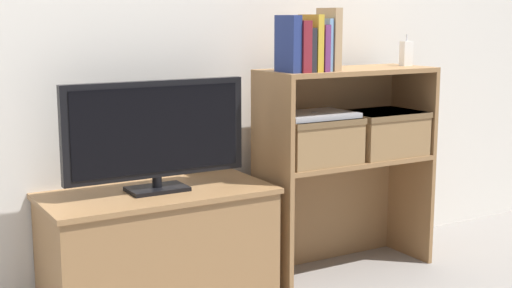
{
  "coord_description": "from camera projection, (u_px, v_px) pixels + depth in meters",
  "views": [
    {
      "loc": [
        -1.4,
        -2.24,
        1.09
      ],
      "look_at": [
        0.0,
        0.15,
        0.6
      ],
      "focal_mm": 50.0,
      "sensor_mm": 36.0,
      "label": 1
    }
  ],
  "objects": [
    {
      "name": "tv_stand",
      "position": [
        159.0,
        247.0,
        2.72
      ],
      "size": [
        0.87,
        0.42,
        0.45
      ],
      "color": "olive",
      "rests_on": "ground_plane"
    },
    {
      "name": "bookshelf_upper_tier",
      "position": [
        339.0,
        99.0,
        3.06
      ],
      "size": [
        0.76,
        0.31,
        0.38
      ],
      "color": "olive",
      "rests_on": "bookshelf_lower_tier"
    },
    {
      "name": "book_navy",
      "position": [
        288.0,
        44.0,
        2.76
      ],
      "size": [
        0.04,
        0.14,
        0.22
      ],
      "color": "navy",
      "rests_on": "bookshelf_upper_tier"
    },
    {
      "name": "book_skyblue",
      "position": [
        323.0,
        45.0,
        2.84
      ],
      "size": [
        0.02,
        0.12,
        0.21
      ],
      "color": "#709ECC",
      "rests_on": "bookshelf_upper_tier"
    },
    {
      "name": "book_tan",
      "position": [
        329.0,
        39.0,
        2.86
      ],
      "size": [
        0.03,
        0.13,
        0.25
      ],
      "color": "tan",
      "rests_on": "bookshelf_upper_tier"
    },
    {
      "name": "laptop",
      "position": [
        314.0,
        115.0,
        2.92
      ],
      "size": [
        0.33,
        0.23,
        0.02
      ],
      "color": "#BCBCC1",
      "rests_on": "storage_basket_left"
    },
    {
      "name": "book_maroon",
      "position": [
        297.0,
        46.0,
        2.78
      ],
      "size": [
        0.04,
        0.15,
        0.2
      ],
      "color": "maroon",
      "rests_on": "bookshelf_upper_tier"
    },
    {
      "name": "storage_basket_right",
      "position": [
        381.0,
        131.0,
        3.12
      ],
      "size": [
        0.34,
        0.27,
        0.19
      ],
      "color": "#937047",
      "rests_on": "bookshelf_lower_tier"
    },
    {
      "name": "bookshelf_lower_tier",
      "position": [
        337.0,
        197.0,
        3.14
      ],
      "size": [
        0.76,
        0.31,
        0.5
      ],
      "color": "olive",
      "rests_on": "ground_plane"
    },
    {
      "name": "book_mustard",
      "position": [
        311.0,
        43.0,
        2.81
      ],
      "size": [
        0.03,
        0.15,
        0.22
      ],
      "color": "gold",
      "rests_on": "bookshelf_upper_tier"
    },
    {
      "name": "tv",
      "position": [
        156.0,
        132.0,
        2.64
      ],
      "size": [
        0.71,
        0.14,
        0.42
      ],
      "color": "black",
      "rests_on": "tv_stand"
    },
    {
      "name": "book_charcoal",
      "position": [
        304.0,
        50.0,
        2.8
      ],
      "size": [
        0.02,
        0.15,
        0.17
      ],
      "color": "#232328",
      "rests_on": "bookshelf_upper_tier"
    },
    {
      "name": "book_plum",
      "position": [
        317.0,
        48.0,
        2.83
      ],
      "size": [
        0.03,
        0.15,
        0.18
      ],
      "color": "#6B2D66",
      "rests_on": "bookshelf_upper_tier"
    },
    {
      "name": "baby_monitor",
      "position": [
        406.0,
        53.0,
        3.14
      ],
      "size": [
        0.05,
        0.04,
        0.14
      ],
      "color": "white",
      "rests_on": "bookshelf_upper_tier"
    },
    {
      "name": "storage_basket_left",
      "position": [
        313.0,
        138.0,
        2.94
      ],
      "size": [
        0.34,
        0.27,
        0.19
      ],
      "color": "#937047",
      "rests_on": "bookshelf_lower_tier"
    }
  ]
}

